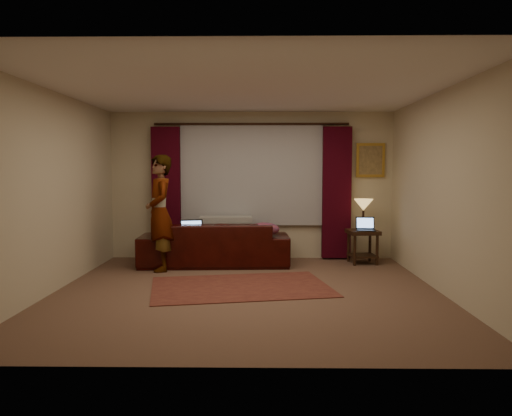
{
  "coord_description": "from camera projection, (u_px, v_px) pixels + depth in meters",
  "views": [
    {
      "loc": [
        0.21,
        -6.38,
        1.58
      ],
      "look_at": [
        0.1,
        1.2,
        1.0
      ],
      "focal_mm": 35.0,
      "sensor_mm": 36.0,
      "label": 1
    }
  ],
  "objects": [
    {
      "name": "throw_blanket",
      "position": [
        226.0,
        204.0,
        8.56
      ],
      "size": [
        0.92,
        0.42,
        0.11
      ],
      "primitive_type": "cube",
      "rotation": [
        0.0,
        0.0,
        0.07
      ],
      "color": "#9B9994",
      "rests_on": "sofa"
    },
    {
      "name": "drape_right",
      "position": [
        337.0,
        193.0,
        8.76
      ],
      "size": [
        0.5,
        0.14,
        2.3
      ],
      "primitive_type": "cube",
      "color": "#35040F",
      "rests_on": "floor"
    },
    {
      "name": "sofa",
      "position": [
        215.0,
        235.0,
        8.29
      ],
      "size": [
        2.5,
        1.17,
        0.99
      ],
      "primitive_type": "imported",
      "rotation": [
        0.0,
        0.0,
        3.19
      ],
      "color": "black",
      "rests_on": "floor"
    },
    {
      "name": "area_rug",
      "position": [
        241.0,
        287.0,
        6.74
      ],
      "size": [
        2.62,
        2.0,
        0.01
      ],
      "primitive_type": "cube",
      "rotation": [
        0.0,
        0.0,
        0.19
      ],
      "color": "brown",
      "rests_on": "floor"
    },
    {
      "name": "tiffany_lamp",
      "position": [
        363.0,
        214.0,
        8.48
      ],
      "size": [
        0.39,
        0.39,
        0.52
      ],
      "primitive_type": null,
      "rotation": [
        0.0,
        0.0,
        0.23
      ],
      "color": "olive",
      "rests_on": "end_table"
    },
    {
      "name": "wall_back",
      "position": [
        251.0,
        186.0,
        8.88
      ],
      "size": [
        5.0,
        0.02,
        2.6
      ],
      "primitive_type": "cube",
      "color": "beige",
      "rests_on": "ground"
    },
    {
      "name": "person",
      "position": [
        160.0,
        213.0,
        7.79
      ],
      "size": [
        0.69,
        0.69,
        1.82
      ],
      "primitive_type": "imported",
      "rotation": [
        0.0,
        0.0,
        -1.2
      ],
      "color": "#9B9994",
      "rests_on": "floor"
    },
    {
      "name": "laptop_sofa",
      "position": [
        193.0,
        229.0,
        8.05
      ],
      "size": [
        0.46,
        0.48,
        0.27
      ],
      "primitive_type": null,
      "rotation": [
        0.0,
        0.0,
        0.26
      ],
      "color": "black",
      "rests_on": "sofa"
    },
    {
      "name": "drape_left",
      "position": [
        167.0,
        193.0,
        8.8
      ],
      "size": [
        0.5,
        0.14,
        2.3
      ],
      "primitive_type": "cube",
      "color": "#35040F",
      "rests_on": "floor"
    },
    {
      "name": "wall_right",
      "position": [
        443.0,
        192.0,
        6.35
      ],
      "size": [
        0.02,
        5.0,
        2.6
      ],
      "primitive_type": "cube",
      "color": "beige",
      "rests_on": "ground"
    },
    {
      "name": "end_table",
      "position": [
        363.0,
        247.0,
        8.43
      ],
      "size": [
        0.54,
        0.54,
        0.57
      ],
      "primitive_type": "cube",
      "rotation": [
        0.0,
        0.0,
        0.1
      ],
      "color": "black",
      "rests_on": "floor"
    },
    {
      "name": "wall_left",
      "position": [
        53.0,
        192.0,
        6.42
      ],
      "size": [
        0.02,
        5.0,
        2.6
      ],
      "primitive_type": "cube",
      "color": "beige",
      "rests_on": "ground"
    },
    {
      "name": "floor",
      "position": [
        247.0,
        292.0,
        6.49
      ],
      "size": [
        5.0,
        5.0,
        0.01
      ],
      "primitive_type": "cube",
      "color": "brown",
      "rests_on": "ground"
    },
    {
      "name": "sheer_curtain",
      "position": [
        251.0,
        174.0,
        8.8
      ],
      "size": [
        2.5,
        0.05,
        1.8
      ],
      "primitive_type": "cube",
      "color": "#A6A6AD",
      "rests_on": "wall_back"
    },
    {
      "name": "wall_front",
      "position": [
        236.0,
        206.0,
        3.9
      ],
      "size": [
        5.0,
        0.02,
        2.6
      ],
      "primitive_type": "cube",
      "color": "beige",
      "rests_on": "ground"
    },
    {
      "name": "picture_frame",
      "position": [
        370.0,
        160.0,
        8.78
      ],
      "size": [
        0.5,
        0.04,
        0.6
      ],
      "primitive_type": "cube",
      "color": "#BB8E34",
      "rests_on": "wall_back"
    },
    {
      "name": "ceiling",
      "position": [
        247.0,
        89.0,
        6.29
      ],
      "size": [
        5.0,
        5.0,
        0.02
      ],
      "primitive_type": "cube",
      "color": "silver",
      "rests_on": "ground"
    },
    {
      "name": "clothing_pile",
      "position": [
        264.0,
        230.0,
        8.15
      ],
      "size": [
        0.58,
        0.48,
        0.22
      ],
      "primitive_type": "ellipsoid",
      "rotation": [
        0.0,
        0.0,
        0.19
      ],
      "color": "brown",
      "rests_on": "sofa"
    },
    {
      "name": "laptop_table",
      "position": [
        366.0,
        224.0,
        8.3
      ],
      "size": [
        0.33,
        0.36,
        0.23
      ],
      "primitive_type": null,
      "rotation": [
        0.0,
        0.0,
        -0.07
      ],
      "color": "black",
      "rests_on": "end_table"
    },
    {
      "name": "curtain_rod",
      "position": [
        251.0,
        124.0,
        8.69
      ],
      "size": [
        0.04,
        0.04,
        3.4
      ],
      "primitive_type": "cylinder",
      "color": "black",
      "rests_on": "wall_back"
    }
  ]
}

